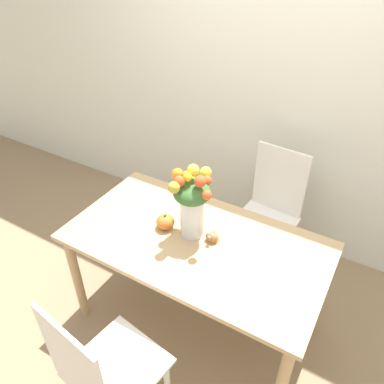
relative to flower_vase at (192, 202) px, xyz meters
The scene contains 8 objects.
ground_plane 0.98m from the flower_vase, 37.43° to the right, with size 12.00×12.00×0.00m, color #8E7556.
wall_back 1.18m from the flower_vase, 87.40° to the left, with size 8.00×0.06×2.70m.
dining_table 0.33m from the flower_vase, 37.43° to the right, with size 1.51×0.82×0.75m.
flower_vase is the anchor object (origin of this frame).
pumpkin 0.25m from the flower_vase, 165.91° to the right, with size 0.11×0.11×0.10m.
turkey_figurine 0.24m from the flower_vase, ahead, with size 0.08×0.10×0.06m.
dining_chair_near_window 0.90m from the flower_vase, 71.68° to the left, with size 0.45×0.45×0.98m.
dining_chair_far_side 0.96m from the flower_vase, 89.74° to the right, with size 0.47×0.47×0.98m.
Camera 1 is at (0.80, -1.40, 2.24)m, focal length 35.00 mm.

